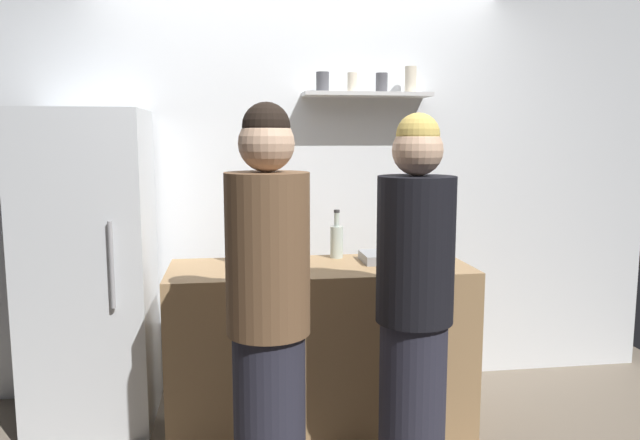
{
  "coord_description": "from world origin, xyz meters",
  "views": [
    {
      "loc": [
        -0.43,
        -2.61,
        1.61
      ],
      "look_at": [
        0.03,
        0.55,
        1.18
      ],
      "focal_mm": 33.82,
      "sensor_mm": 36.0,
      "label": 1
    }
  ],
  "objects_px": {
    "refrigerator": "(90,269)",
    "wine_bottle_pale_glass": "(337,240)",
    "person_brown_jacket": "(269,321)",
    "utensil_holder": "(267,257)",
    "baking_pan": "(392,257)",
    "water_bottle_plastic": "(443,243)",
    "person_blonde": "(414,311)",
    "wine_bottle_amber_glass": "(284,238)",
    "wine_bottle_dark_glass": "(235,242)"
  },
  "relations": [
    {
      "from": "water_bottle_plastic",
      "to": "baking_pan",
      "type": "bearing_deg",
      "value": 159.09
    },
    {
      "from": "person_blonde",
      "to": "water_bottle_plastic",
      "type": "bearing_deg",
      "value": -44.89
    },
    {
      "from": "baking_pan",
      "to": "water_bottle_plastic",
      "type": "distance_m",
      "value": 0.29
    },
    {
      "from": "water_bottle_plastic",
      "to": "person_brown_jacket",
      "type": "relative_size",
      "value": 0.15
    },
    {
      "from": "wine_bottle_amber_glass",
      "to": "refrigerator",
      "type": "bearing_deg",
      "value": 176.77
    },
    {
      "from": "refrigerator",
      "to": "wine_bottle_dark_glass",
      "type": "bearing_deg",
      "value": -10.29
    },
    {
      "from": "utensil_holder",
      "to": "person_brown_jacket",
      "type": "bearing_deg",
      "value": -92.75
    },
    {
      "from": "person_brown_jacket",
      "to": "baking_pan",
      "type": "bearing_deg",
      "value": 86.11
    },
    {
      "from": "person_blonde",
      "to": "wine_bottle_dark_glass",
      "type": "bearing_deg",
      "value": 27.84
    },
    {
      "from": "refrigerator",
      "to": "person_blonde",
      "type": "height_order",
      "value": "refrigerator"
    },
    {
      "from": "wine_bottle_pale_glass",
      "to": "person_brown_jacket",
      "type": "xyz_separation_m",
      "value": [
        -0.45,
        -0.98,
        -0.16
      ]
    },
    {
      "from": "refrigerator",
      "to": "utensil_holder",
      "type": "distance_m",
      "value": 1.02
    },
    {
      "from": "utensil_holder",
      "to": "wine_bottle_dark_glass",
      "type": "relative_size",
      "value": 0.75
    },
    {
      "from": "utensil_holder",
      "to": "wine_bottle_dark_glass",
      "type": "distance_m",
      "value": 0.23
    },
    {
      "from": "utensil_holder",
      "to": "person_blonde",
      "type": "relative_size",
      "value": 0.13
    },
    {
      "from": "refrigerator",
      "to": "wine_bottle_pale_glass",
      "type": "height_order",
      "value": "refrigerator"
    },
    {
      "from": "wine_bottle_dark_glass",
      "to": "person_blonde",
      "type": "distance_m",
      "value": 1.14
    },
    {
      "from": "refrigerator",
      "to": "wine_bottle_dark_glass",
      "type": "xyz_separation_m",
      "value": [
        0.81,
        -0.15,
        0.16
      ]
    },
    {
      "from": "refrigerator",
      "to": "wine_bottle_pale_glass",
      "type": "distance_m",
      "value": 1.4
    },
    {
      "from": "baking_pan",
      "to": "person_blonde",
      "type": "xyz_separation_m",
      "value": [
        -0.09,
        -0.72,
        -0.1
      ]
    },
    {
      "from": "wine_bottle_amber_glass",
      "to": "person_brown_jacket",
      "type": "height_order",
      "value": "person_brown_jacket"
    },
    {
      "from": "wine_bottle_pale_glass",
      "to": "person_blonde",
      "type": "bearing_deg",
      "value": -77.2
    },
    {
      "from": "person_brown_jacket",
      "to": "wine_bottle_amber_glass",
      "type": "bearing_deg",
      "value": 119.06
    },
    {
      "from": "utensil_holder",
      "to": "wine_bottle_pale_glass",
      "type": "xyz_separation_m",
      "value": [
        0.41,
        0.2,
        0.05
      ]
    },
    {
      "from": "baking_pan",
      "to": "water_bottle_plastic",
      "type": "relative_size",
      "value": 1.34
    },
    {
      "from": "person_blonde",
      "to": "person_brown_jacket",
      "type": "bearing_deg",
      "value": 84.42
    },
    {
      "from": "water_bottle_plastic",
      "to": "person_brown_jacket",
      "type": "height_order",
      "value": "person_brown_jacket"
    },
    {
      "from": "utensil_holder",
      "to": "water_bottle_plastic",
      "type": "distance_m",
      "value": 0.96
    },
    {
      "from": "refrigerator",
      "to": "person_brown_jacket",
      "type": "relative_size",
      "value": 1.01
    },
    {
      "from": "wine_bottle_pale_glass",
      "to": "utensil_holder",
      "type": "bearing_deg",
      "value": -154.66
    },
    {
      "from": "wine_bottle_dark_glass",
      "to": "wine_bottle_amber_glass",
      "type": "bearing_deg",
      "value": 16.9
    },
    {
      "from": "person_brown_jacket",
      "to": "wine_bottle_dark_glass",
      "type": "bearing_deg",
      "value": 135.37
    },
    {
      "from": "wine_bottle_amber_glass",
      "to": "water_bottle_plastic",
      "type": "relative_size",
      "value": 1.19
    },
    {
      "from": "wine_bottle_pale_glass",
      "to": "wine_bottle_dark_glass",
      "type": "bearing_deg",
      "value": -174.8
    },
    {
      "from": "wine_bottle_pale_glass",
      "to": "wine_bottle_dark_glass",
      "type": "distance_m",
      "value": 0.58
    },
    {
      "from": "water_bottle_plastic",
      "to": "utensil_holder",
      "type": "bearing_deg",
      "value": 177.02
    },
    {
      "from": "baking_pan",
      "to": "water_bottle_plastic",
      "type": "bearing_deg",
      "value": -20.91
    },
    {
      "from": "water_bottle_plastic",
      "to": "person_brown_jacket",
      "type": "bearing_deg",
      "value": -143.47
    },
    {
      "from": "utensil_holder",
      "to": "water_bottle_plastic",
      "type": "height_order",
      "value": "water_bottle_plastic"
    },
    {
      "from": "utensil_holder",
      "to": "water_bottle_plastic",
      "type": "xyz_separation_m",
      "value": [
        0.96,
        -0.05,
        0.06
      ]
    },
    {
      "from": "baking_pan",
      "to": "person_brown_jacket",
      "type": "relative_size",
      "value": 0.19
    },
    {
      "from": "baking_pan",
      "to": "person_blonde",
      "type": "distance_m",
      "value": 0.73
    },
    {
      "from": "baking_pan",
      "to": "utensil_holder",
      "type": "xyz_separation_m",
      "value": [
        -0.7,
        -0.05,
        0.03
      ]
    },
    {
      "from": "refrigerator",
      "to": "person_brown_jacket",
      "type": "xyz_separation_m",
      "value": [
        0.93,
        -1.08,
        -0.01
      ]
    },
    {
      "from": "wine_bottle_dark_glass",
      "to": "utensil_holder",
      "type": "bearing_deg",
      "value": -41.11
    },
    {
      "from": "baking_pan",
      "to": "person_blonde",
      "type": "relative_size",
      "value": 0.2
    },
    {
      "from": "wine_bottle_amber_glass",
      "to": "person_brown_jacket",
      "type": "relative_size",
      "value": 0.17
    },
    {
      "from": "wine_bottle_amber_glass",
      "to": "wine_bottle_dark_glass",
      "type": "bearing_deg",
      "value": -163.1
    },
    {
      "from": "refrigerator",
      "to": "utensil_holder",
      "type": "height_order",
      "value": "refrigerator"
    },
    {
      "from": "refrigerator",
      "to": "water_bottle_plastic",
      "type": "distance_m",
      "value": 1.97
    }
  ]
}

